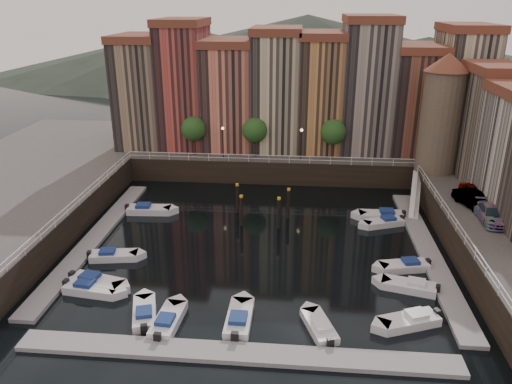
# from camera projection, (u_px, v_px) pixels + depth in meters

# --- Properties ---
(ground) EXTENTS (200.00, 200.00, 0.00)m
(ground) POSITION_uv_depth(u_px,v_px,m) (258.00, 241.00, 49.33)
(ground) COLOR black
(ground) RESTS_ON ground
(quay_far) EXTENTS (80.00, 20.00, 3.00)m
(quay_far) POSITION_uv_depth(u_px,v_px,m) (273.00, 151.00, 72.91)
(quay_far) COLOR black
(quay_far) RESTS_ON ground
(dock_left) EXTENTS (2.00, 28.00, 0.35)m
(dock_left) POSITION_uv_depth(u_px,v_px,m) (95.00, 237.00, 49.71)
(dock_left) COLOR gray
(dock_left) RESTS_ON ground
(dock_right) EXTENTS (2.00, 28.00, 0.35)m
(dock_right) POSITION_uv_depth(u_px,v_px,m) (428.00, 251.00, 46.96)
(dock_right) COLOR gray
(dock_right) RESTS_ON ground
(dock_near) EXTENTS (30.00, 2.00, 0.35)m
(dock_near) POSITION_uv_depth(u_px,v_px,m) (236.00, 353.00, 33.49)
(dock_near) COLOR gray
(dock_near) RESTS_ON ground
(mountains) EXTENTS (145.00, 100.00, 18.00)m
(mountains) POSITION_uv_depth(u_px,v_px,m) (296.00, 50.00, 148.37)
(mountains) COLOR #2D382D
(mountains) RESTS_ON ground
(far_terrace) EXTENTS (48.70, 10.30, 17.50)m
(far_terrace) POSITION_uv_depth(u_px,v_px,m) (298.00, 90.00, 66.87)
(far_terrace) COLOR #8B7359
(far_terrace) RESTS_ON quay_far
(corner_tower) EXTENTS (5.20, 5.20, 13.80)m
(corner_tower) POSITION_uv_depth(u_px,v_px,m) (442.00, 112.00, 57.38)
(corner_tower) COLOR #6B5B4C
(corner_tower) RESTS_ON quay_right
(promenade_trees) EXTENTS (21.20, 3.20, 5.20)m
(promenade_trees) POSITION_uv_depth(u_px,v_px,m) (260.00, 130.00, 63.94)
(promenade_trees) COLOR black
(promenade_trees) RESTS_ON quay_far
(street_lamps) EXTENTS (10.36, 0.36, 4.18)m
(street_lamps) POSITION_uv_depth(u_px,v_px,m) (262.00, 138.00, 63.23)
(street_lamps) COLOR black
(street_lamps) RESTS_ON quay_far
(railings) EXTENTS (36.08, 34.04, 0.52)m
(railings) POSITION_uv_depth(u_px,v_px,m) (262.00, 188.00, 52.48)
(railings) COLOR white
(railings) RESTS_ON ground
(gangway) EXTENTS (2.78, 8.32, 3.73)m
(gangway) POSITION_uv_depth(u_px,v_px,m) (416.00, 192.00, 56.46)
(gangway) COLOR white
(gangway) RESTS_ON ground
(mooring_pilings) EXTENTS (6.06, 3.96, 3.78)m
(mooring_pilings) POSITION_uv_depth(u_px,v_px,m) (261.00, 207.00, 53.16)
(mooring_pilings) COLOR black
(mooring_pilings) RESTS_ON ground
(boat_left_0) EXTENTS (4.88, 2.31, 1.10)m
(boat_left_0) POSITION_uv_depth(u_px,v_px,m) (91.00, 289.00, 40.57)
(boat_left_0) COLOR silver
(boat_left_0) RESTS_ON ground
(boat_left_1) EXTENTS (5.10, 2.90, 1.14)m
(boat_left_1) POSITION_uv_depth(u_px,v_px,m) (95.00, 282.00, 41.44)
(boat_left_1) COLOR silver
(boat_left_1) RESTS_ON ground
(boat_left_2) EXTENTS (4.66, 2.30, 1.05)m
(boat_left_2) POSITION_uv_depth(u_px,v_px,m) (113.00, 256.00, 45.82)
(boat_left_2) COLOR silver
(boat_left_2) RESTS_ON ground
(boat_left_4) EXTENTS (5.14, 2.12, 1.17)m
(boat_left_4) POSITION_uv_depth(u_px,v_px,m) (148.00, 210.00, 55.65)
(boat_left_4) COLOR silver
(boat_left_4) RESTS_ON ground
(boat_right_0) EXTENTS (4.85, 3.27, 1.10)m
(boat_right_0) POSITION_uv_depth(u_px,v_px,m) (410.00, 321.00, 36.54)
(boat_right_0) COLOR silver
(boat_right_0) RESTS_ON ground
(boat_right_1) EXTENTS (4.73, 2.73, 1.06)m
(boat_right_1) POSITION_uv_depth(u_px,v_px,m) (410.00, 286.00, 40.95)
(boat_right_1) COLOR silver
(boat_right_1) RESTS_ON ground
(boat_right_2) EXTENTS (4.67, 2.55, 1.04)m
(boat_right_2) POSITION_uv_depth(u_px,v_px,m) (405.00, 266.00, 44.04)
(boat_right_2) COLOR silver
(boat_right_2) RESTS_ON ground
(boat_right_3) EXTENTS (4.57, 3.05, 1.03)m
(boat_right_3) POSITION_uv_depth(u_px,v_px,m) (384.00, 222.00, 52.62)
(boat_right_3) COLOR silver
(boat_right_3) RESTS_ON ground
(boat_right_4) EXTENTS (5.02, 1.98, 1.15)m
(boat_right_4) POSITION_uv_depth(u_px,v_px,m) (382.00, 215.00, 54.22)
(boat_right_4) COLOR silver
(boat_right_4) RESTS_ON ground
(boat_near_0) EXTENTS (2.83, 4.69, 1.05)m
(boat_near_0) POSITION_uv_depth(u_px,v_px,m) (144.00, 314.00, 37.40)
(boat_near_0) COLOR silver
(boat_near_0) RESTS_ON ground
(boat_near_1) EXTENTS (2.02, 4.76, 1.08)m
(boat_near_1) POSITION_uv_depth(u_px,v_px,m) (168.00, 321.00, 36.52)
(boat_near_1) COLOR silver
(boat_near_1) RESTS_ON ground
(boat_near_2) EXTENTS (1.83, 4.96, 1.14)m
(boat_near_2) POSITION_uv_depth(u_px,v_px,m) (239.00, 319.00, 36.67)
(boat_near_2) COLOR silver
(boat_near_2) RESTS_ON ground
(boat_near_3) EXTENTS (2.83, 4.43, 1.00)m
(boat_near_3) POSITION_uv_depth(u_px,v_px,m) (320.00, 327.00, 35.91)
(boat_near_3) COLOR silver
(boat_near_3) RESTS_ON ground
(car_a) EXTENTS (2.16, 4.40, 1.44)m
(car_a) POSITION_uv_depth(u_px,v_px,m) (473.00, 193.00, 51.23)
(car_a) COLOR gray
(car_a) RESTS_ON quay_right
(car_b) EXTENTS (3.17, 5.08, 1.58)m
(car_b) POSITION_uv_depth(u_px,v_px,m) (473.00, 200.00, 49.20)
(car_b) COLOR gray
(car_b) RESTS_ON quay_right
(car_c) EXTENTS (2.25, 5.24, 1.51)m
(car_c) POSITION_uv_depth(u_px,v_px,m) (491.00, 215.00, 46.03)
(car_c) COLOR gray
(car_c) RESTS_ON quay_right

